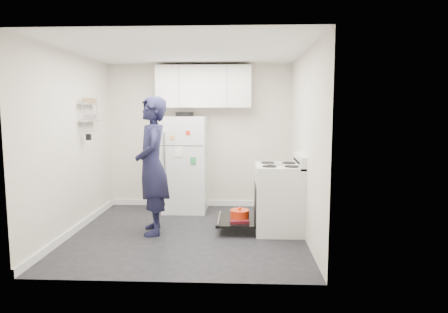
{
  "coord_description": "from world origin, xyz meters",
  "views": [
    {
      "loc": [
        0.75,
        -5.4,
        1.74
      ],
      "look_at": [
        0.5,
        0.27,
        1.05
      ],
      "focal_mm": 32.0,
      "sensor_mm": 36.0,
      "label": 1
    }
  ],
  "objects_px": {
    "person": "(152,166)",
    "open_oven_door": "(238,218)",
    "refrigerator": "(185,163)",
    "electric_range": "(278,199)"
  },
  "relations": [
    {
      "from": "refrigerator",
      "to": "person",
      "type": "height_order",
      "value": "person"
    },
    {
      "from": "refrigerator",
      "to": "electric_range",
      "type": "bearing_deg",
      "value": -36.78
    },
    {
      "from": "electric_range",
      "to": "open_oven_door",
      "type": "height_order",
      "value": "electric_range"
    },
    {
      "from": "open_oven_door",
      "to": "refrigerator",
      "type": "xyz_separation_m",
      "value": [
        -0.9,
        1.11,
        0.62
      ]
    },
    {
      "from": "electric_range",
      "to": "open_oven_door",
      "type": "distance_m",
      "value": 0.64
    },
    {
      "from": "electric_range",
      "to": "refrigerator",
      "type": "bearing_deg",
      "value": 143.22
    },
    {
      "from": "electric_range",
      "to": "person",
      "type": "distance_m",
      "value": 1.82
    },
    {
      "from": "open_oven_door",
      "to": "refrigerator",
      "type": "height_order",
      "value": "refrigerator"
    },
    {
      "from": "person",
      "to": "open_oven_door",
      "type": "bearing_deg",
      "value": 82.77
    },
    {
      "from": "refrigerator",
      "to": "person",
      "type": "distance_m",
      "value": 1.3
    }
  ]
}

